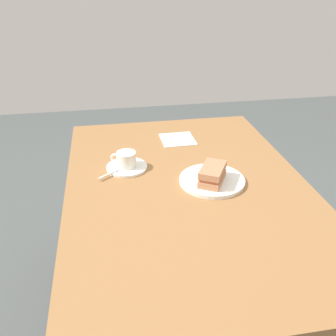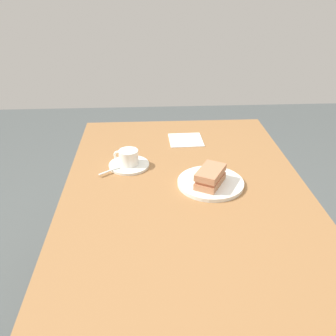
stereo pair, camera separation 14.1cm
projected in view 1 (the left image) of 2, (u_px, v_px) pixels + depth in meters
The scene contains 8 objects.
ground_plane at pixel (184, 323), 1.71m from camera, with size 6.00×6.00×0.00m, color #4C5252.
dining_table at pixel (188, 210), 1.41m from camera, with size 1.30×0.88×0.74m.
sandwich_plate at pixel (212, 180), 1.38m from camera, with size 0.24×0.24×0.01m, color white.
sandwich_front at pixel (212, 174), 1.34m from camera, with size 0.15×0.13×0.06m.
coffee_saucer at pixel (127, 167), 1.47m from camera, with size 0.16×0.16×0.01m, color white.
coffee_cup at pixel (126, 159), 1.45m from camera, with size 0.08×0.10×0.06m.
spoon at pixel (112, 172), 1.42m from camera, with size 0.07×0.09×0.01m.
napkin at pixel (178, 139), 1.71m from camera, with size 0.15×0.15×0.00m, color white.
Camera 1 is at (1.13, -0.27, 1.45)m, focal length 39.79 mm.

